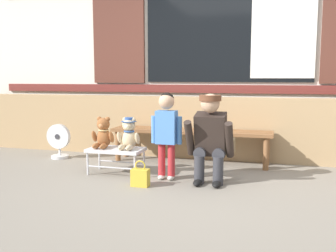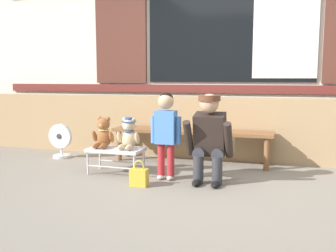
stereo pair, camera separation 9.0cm
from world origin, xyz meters
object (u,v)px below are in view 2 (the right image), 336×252
object	(u,v)px
small_display_bench	(116,151)
child_standing	(166,126)
adult_crouching	(210,138)
handbag_on_ground	(139,177)
teddy_bear_plain	(103,134)
floor_fan	(61,141)
wooden_bench_long	(191,135)
teddy_bear_with_hat	(129,134)

from	to	relation	value
small_display_bench	child_standing	size ratio (longest dim) A/B	0.67
adult_crouching	handbag_on_ground	world-z (taller)	adult_crouching
small_display_bench	teddy_bear_plain	size ratio (longest dim) A/B	1.76
teddy_bear_plain	adult_crouching	xyz separation A→B (m)	(1.28, -0.06, 0.02)
floor_fan	small_display_bench	bearing A→B (deg)	-26.64
wooden_bench_long	teddy_bear_plain	size ratio (longest dim) A/B	5.78
teddy_bear_plain	adult_crouching	world-z (taller)	adult_crouching
handbag_on_ground	wooden_bench_long	bearing A→B (deg)	78.21
small_display_bench	teddy_bear_with_hat	world-z (taller)	teddy_bear_with_hat
teddy_bear_with_hat	handbag_on_ground	bearing A→B (deg)	-54.88
wooden_bench_long	teddy_bear_plain	distance (m)	1.18
wooden_bench_long	adult_crouching	bearing A→B (deg)	-63.80
child_standing	wooden_bench_long	bearing A→B (deg)	85.46
handbag_on_ground	floor_fan	bearing A→B (deg)	148.15
small_display_bench	floor_fan	size ratio (longest dim) A/B	1.33
wooden_bench_long	handbag_on_ground	distance (m)	1.27
wooden_bench_long	handbag_on_ground	bearing A→B (deg)	-101.79
small_display_bench	adult_crouching	xyz separation A→B (m)	(1.12, -0.06, 0.21)
adult_crouching	teddy_bear_plain	bearing A→B (deg)	177.33
teddy_bear_plain	wooden_bench_long	bearing A→B (deg)	42.58
small_display_bench	child_standing	world-z (taller)	child_standing
wooden_bench_long	child_standing	size ratio (longest dim) A/B	2.19
teddy_bear_with_hat	handbag_on_ground	world-z (taller)	teddy_bear_with_hat
teddy_bear_with_hat	small_display_bench	bearing A→B (deg)	-179.23
wooden_bench_long	teddy_bear_with_hat	bearing A→B (deg)	-124.45
child_standing	adult_crouching	size ratio (longest dim) A/B	1.01
teddy_bear_with_hat	floor_fan	xyz separation A→B (m)	(-1.27, 0.55, -0.23)
child_standing	small_display_bench	bearing A→B (deg)	173.26
child_standing	adult_crouching	distance (m)	0.50
wooden_bench_long	child_standing	distance (m)	0.90
teddy_bear_plain	floor_fan	distance (m)	1.12
teddy_bear_with_hat	adult_crouching	distance (m)	0.97
child_standing	floor_fan	distance (m)	1.88
wooden_bench_long	handbag_on_ground	world-z (taller)	wooden_bench_long
teddy_bear_with_hat	child_standing	bearing A→B (deg)	-9.23
small_display_bench	child_standing	xyz separation A→B (m)	(0.64, -0.08, 0.33)
child_standing	adult_crouching	xyz separation A→B (m)	(0.49, 0.02, -0.11)
child_standing	floor_fan	world-z (taller)	child_standing
small_display_bench	handbag_on_ground	distance (m)	0.64
wooden_bench_long	handbag_on_ground	xyz separation A→B (m)	(-0.25, -1.21, -0.28)
teddy_bear_with_hat	floor_fan	world-z (taller)	teddy_bear_with_hat
floor_fan	handbag_on_ground	bearing A→B (deg)	-31.85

